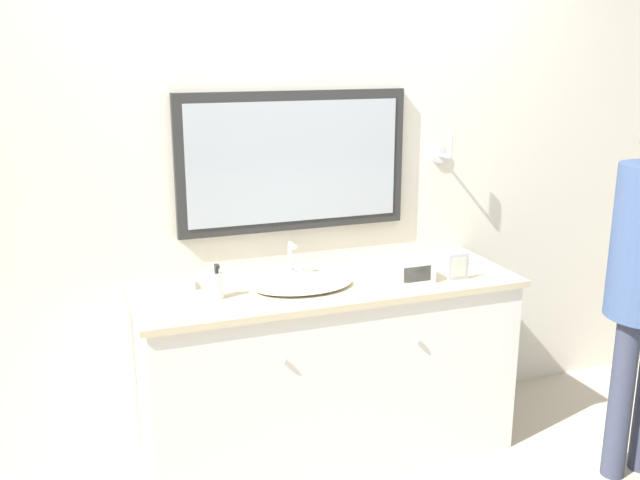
{
  "coord_description": "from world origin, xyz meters",
  "views": [
    {
      "loc": [
        -1.09,
        -2.53,
        1.87
      ],
      "look_at": [
        -0.04,
        0.33,
        1.05
      ],
      "focal_mm": 40.0,
      "sensor_mm": 36.0,
      "label": 1
    }
  ],
  "objects_px": {
    "sink_basin": "(302,283)",
    "soap_bottle": "(217,285)",
    "appliance_box": "(411,271)",
    "picture_frame": "(458,267)"
  },
  "relations": [
    {
      "from": "sink_basin",
      "to": "soap_bottle",
      "type": "relative_size",
      "value": 2.96
    },
    {
      "from": "sink_basin",
      "to": "appliance_box",
      "type": "distance_m",
      "value": 0.5
    },
    {
      "from": "soap_bottle",
      "to": "appliance_box",
      "type": "bearing_deg",
      "value": -5.48
    },
    {
      "from": "appliance_box",
      "to": "soap_bottle",
      "type": "bearing_deg",
      "value": 174.52
    },
    {
      "from": "appliance_box",
      "to": "picture_frame",
      "type": "relative_size",
      "value": 1.5
    },
    {
      "from": "sink_basin",
      "to": "picture_frame",
      "type": "bearing_deg",
      "value": -12.72
    },
    {
      "from": "soap_bottle",
      "to": "appliance_box",
      "type": "xyz_separation_m",
      "value": [
        0.87,
        -0.08,
        -0.01
      ]
    },
    {
      "from": "sink_basin",
      "to": "soap_bottle",
      "type": "distance_m",
      "value": 0.39
    },
    {
      "from": "appliance_box",
      "to": "picture_frame",
      "type": "height_order",
      "value": "picture_frame"
    },
    {
      "from": "sink_basin",
      "to": "picture_frame",
      "type": "xyz_separation_m",
      "value": [
        0.7,
        -0.16,
        0.04
      ]
    }
  ]
}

